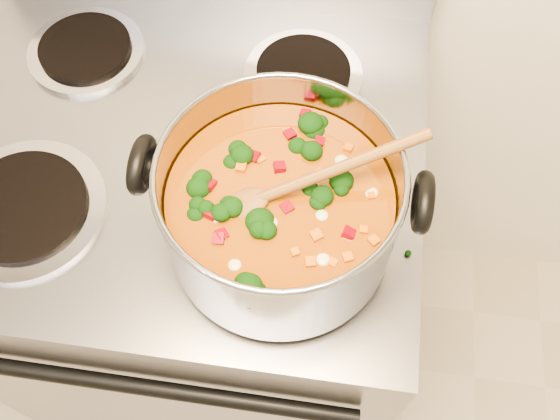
{
  "coord_description": "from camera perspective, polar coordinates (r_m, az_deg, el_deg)",
  "views": [
    {
      "loc": [
        0.29,
        0.64,
        1.69
      ],
      "look_at": [
        0.24,
        1.01,
        1.01
      ],
      "focal_mm": 40.0,
      "sensor_mm": 36.0,
      "label": 1
    }
  ],
  "objects": [
    {
      "name": "electric_range",
      "position": [
        1.35,
        -6.87,
        -4.63
      ],
      "size": [
        0.76,
        0.69,
        1.08
      ],
      "color": "gray",
      "rests_on": "ground"
    },
    {
      "name": "stockpot",
      "position": [
        0.78,
        0.0,
        0.05
      ],
      "size": [
        0.35,
        0.3,
        0.18
      ],
      "rotation": [
        0.0,
        0.0,
        -0.02
      ],
      "color": "#96969D",
      "rests_on": "electric_range"
    },
    {
      "name": "wooden_spoon",
      "position": [
        0.74,
        0.93,
        2.13
      ],
      "size": [
        0.25,
        0.12,
        0.1
      ],
      "rotation": [
        0.0,
        0.0,
        0.39
      ],
      "color": "brown",
      "rests_on": "stockpot"
    },
    {
      "name": "cooktop_crumbs",
      "position": [
        0.87,
        6.17,
        -1.33
      ],
      "size": [
        0.27,
        0.32,
        0.01
      ],
      "color": "black",
      "rests_on": "electric_range"
    }
  ]
}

